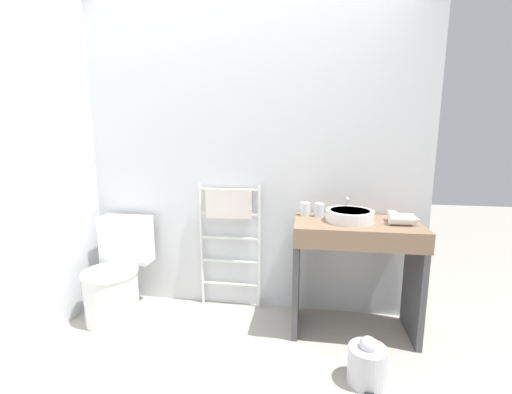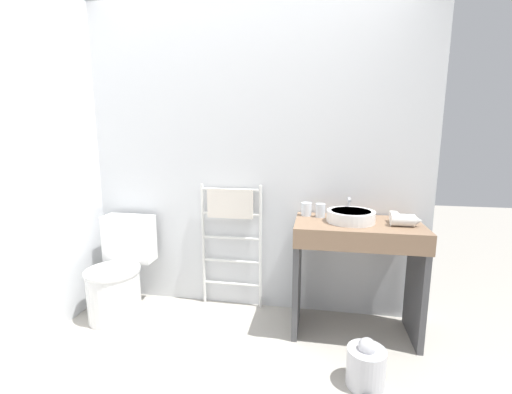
% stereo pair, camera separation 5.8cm
% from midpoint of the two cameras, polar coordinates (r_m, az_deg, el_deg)
% --- Properties ---
extents(wall_back, '(2.84, 0.12, 2.48)m').
position_cam_midpoint_polar(wall_back, '(2.79, -0.79, 6.41)').
color(wall_back, silver).
rests_on(wall_back, ground_plane).
extents(wall_side, '(0.12, 1.87, 2.48)m').
position_cam_midpoint_polar(wall_side, '(2.80, -32.56, 4.80)').
color(wall_side, silver).
rests_on(wall_side, ground_plane).
extents(toilet, '(0.41, 0.56, 0.78)m').
position_cam_midpoint_polar(toilet, '(3.01, -21.36, -12.20)').
color(toilet, white).
rests_on(toilet, ground_plane).
extents(towel_radiator, '(0.51, 0.06, 1.04)m').
position_cam_midpoint_polar(towel_radiator, '(2.79, -3.65, -3.77)').
color(towel_radiator, white).
rests_on(towel_radiator, ground_plane).
extents(vanity_counter, '(0.87, 0.51, 0.83)m').
position_cam_midpoint_polar(vanity_counter, '(2.57, 16.99, -10.05)').
color(vanity_counter, '#84664C').
rests_on(vanity_counter, ground_plane).
extents(sink_basin, '(0.33, 0.33, 0.08)m').
position_cam_midpoint_polar(sink_basin, '(2.48, 16.16, -3.06)').
color(sink_basin, white).
rests_on(sink_basin, vanity_counter).
extents(faucet, '(0.02, 0.10, 0.14)m').
position_cam_midpoint_polar(faucet, '(2.65, 15.83, -1.18)').
color(faucet, silver).
rests_on(faucet, vanity_counter).
extents(cup_near_wall, '(0.08, 0.08, 0.10)m').
position_cam_midpoint_polar(cup_near_wall, '(2.60, 9.02, -2.01)').
color(cup_near_wall, silver).
rests_on(cup_near_wall, vanity_counter).
extents(cup_near_edge, '(0.07, 0.07, 0.10)m').
position_cam_midpoint_polar(cup_near_edge, '(2.58, 11.32, -2.20)').
color(cup_near_edge, silver).
rests_on(cup_near_edge, vanity_counter).
extents(hair_dryer, '(0.20, 0.19, 0.08)m').
position_cam_midpoint_polar(hair_dryer, '(2.51, 23.96, -3.45)').
color(hair_dryer, white).
rests_on(hair_dryer, vanity_counter).
extents(trash_bin, '(0.22, 0.25, 0.29)m').
position_cam_midpoint_polar(trash_bin, '(2.29, 18.61, -25.09)').
color(trash_bin, silver).
rests_on(trash_bin, ground_plane).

